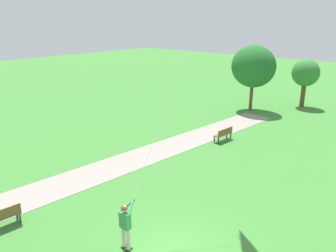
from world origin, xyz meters
TOP-DOWN VIEW (x-y plane):
  - walkway_path at (-7.19, 2.00)m, footprint 5.24×32.09m
  - person_kite_flyer at (-1.47, -0.78)m, footprint 0.52×0.61m
  - park_bench_near_walkway at (-5.97, -3.13)m, footprint 0.57×1.53m
  - park_bench_far_walkway at (-4.72, 10.82)m, footprint 0.57×1.53m
  - tree_treeline_left at (-7.10, 19.02)m, footprint 3.82×3.28m
  - tree_lakeside_far at (-4.14, 23.27)m, footprint 2.42×2.13m

SIDE VIEW (x-z plane):
  - walkway_path at x=-7.19m, z-range 0.00..0.02m
  - park_bench_near_walkway at x=-5.97m, z-range 0.07..0.95m
  - park_bench_far_walkway at x=-4.72m, z-range 0.07..0.95m
  - person_kite_flyer at x=-1.47m, z-range 0.13..1.96m
  - tree_lakeside_far at x=-4.14m, z-range 0.90..5.23m
  - tree_treeline_left at x=-7.10m, z-range 1.02..6.65m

